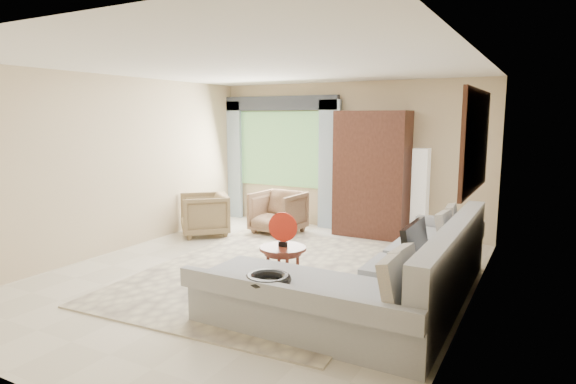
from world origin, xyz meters
The scene contains 17 objects.
ground centered at (0.00, 0.00, 0.00)m, with size 6.00×6.00×0.00m, color silver.
area_rug centered at (0.08, 0.19, 0.01)m, with size 3.00×4.00×0.02m, color beige.
sectional_sofa centered at (1.78, -0.18, 0.28)m, with size 2.30×3.46×0.90m.
tv_screen centered at (2.05, -0.28, 0.72)m, with size 0.06×0.74×0.48m, color black.
garden_hose centered at (1.00, -1.39, 0.55)m, with size 0.43×0.43×0.09m, color black.
coffee_table centered at (0.56, -0.33, 0.28)m, with size 0.53×0.53×0.53m.
red_disc centered at (0.56, -0.33, 0.76)m, with size 0.34×0.34×0.03m, color red.
armchair_left centered at (-1.94, 1.38, 0.36)m, with size 0.76×0.78×0.71m, color olive.
armchair_right centered at (-0.91, 2.10, 0.37)m, with size 0.78×0.80×0.73m, color #8E704D.
potted_plant centered at (-2.36, 2.32, 0.28)m, with size 0.51×0.44×0.56m, color #999999.
armoire centered at (0.55, 2.72, 1.05)m, with size 1.20×0.55×2.10m, color #331811.
floor_lamp centered at (1.35, 2.78, 0.75)m, with size 0.24×0.24×1.50m, color silver.
window centered at (-1.35, 2.97, 1.40)m, with size 1.80×0.04×1.40m, color #669E59.
curtain_left centered at (-2.40, 2.88, 1.15)m, with size 0.40×0.08×2.30m, color #9EB7CC.
curtain_right centered at (-0.30, 2.88, 1.15)m, with size 0.40×0.08×2.30m, color #9EB7CC.
valance centered at (-1.35, 2.90, 2.25)m, with size 2.40×0.12×0.26m, color #1E232D.
wall_mirror centered at (2.46, 0.35, 1.75)m, with size 0.05×1.70×1.05m.
Camera 1 is at (3.17, -4.96, 2.00)m, focal length 30.00 mm.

